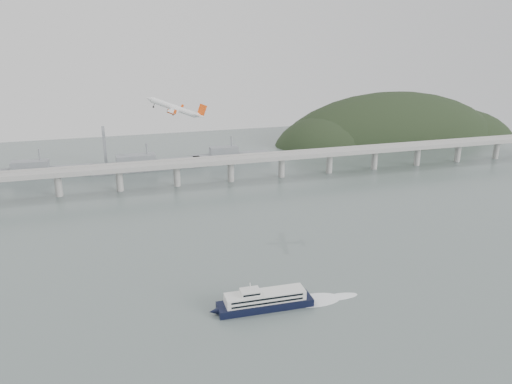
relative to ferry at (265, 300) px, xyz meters
name	(u,v)px	position (x,y,z in m)	size (l,w,h in m)	color
ground	(285,282)	(18.81, 21.81, -4.09)	(900.00, 900.00, 0.00)	#556361
bridge	(208,165)	(17.66, 221.81, 13.56)	(800.00, 22.00, 23.90)	#989895
headland	(399,151)	(303.99, 353.56, -23.43)	(365.00, 155.00, 156.00)	black
distant_fleet	(35,172)	(-136.54, 286.89, 2.13)	(453.00, 60.90, 40.00)	slate
ferry	(265,300)	(0.00, 0.00, 0.00)	(79.93, 14.81, 15.08)	black
airliner	(176,108)	(-25.06, 109.07, 82.26)	(38.46, 35.77, 16.18)	white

